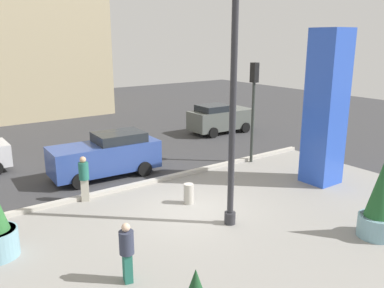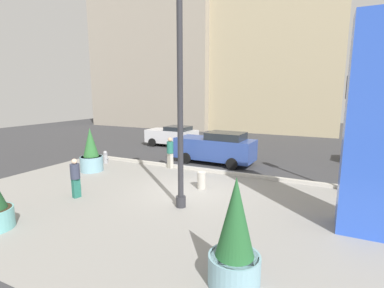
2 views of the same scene
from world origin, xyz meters
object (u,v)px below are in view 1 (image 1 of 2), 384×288
Objects in this scene: car_curb_east at (220,118)px; pedestrian_crossing at (127,250)px; potted_plant_mid_plaza at (379,205)px; pedestrian_on_sidewalk at (84,177)px; lamp_post at (233,110)px; traffic_light_far_side at (253,97)px; car_intersection at (107,155)px; art_pillar_blue at (326,108)px; concrete_bollard at (189,194)px.

car_curb_east reaches higher than pedestrian_crossing.
potted_plant_mid_plaza is 0.58× the size of car_curb_east.
lamp_post is at bearing -55.92° from pedestrian_on_sidewalk.
traffic_light_far_side is at bearing 40.46° from lamp_post.
car_intersection is at bearing 161.30° from traffic_light_far_side.
art_pillar_blue is at bearing -40.64° from car_intersection.
concrete_bollard is at bearing 166.86° from art_pillar_blue.
art_pillar_blue is at bearing -23.35° from pedestrian_on_sidewalk.
car_curb_east is at bearing 51.74° from lamp_post.
traffic_light_far_side reaches higher than potted_plant_mid_plaza.
pedestrian_crossing is at bearing 162.29° from potted_plant_mid_plaza.
car_curb_east is (8.03, 10.18, -2.81)m from lamp_post.
potted_plant_mid_plaza is at bearing -66.83° from car_intersection.
lamp_post is 13.27m from car_curb_east.
traffic_light_far_side is at bearing 95.98° from art_pillar_blue.
art_pillar_blue is (5.64, 0.78, -0.63)m from lamp_post.
concrete_bollard is at bearing 120.31° from potted_plant_mid_plaza.
lamp_post reaches higher than potted_plant_mid_plaza.
lamp_post reaches higher than car_intersection.
lamp_post is 5.19m from potted_plant_mid_plaza.
car_curb_east is at bearing 69.50° from potted_plant_mid_plaza.
traffic_light_far_side is at bearing -115.98° from car_curb_east.
potted_plant_mid_plaza is 0.51× the size of car_intersection.
pedestrian_on_sidewalk reaches higher than pedestrian_crossing.
car_curb_east is at bearing 26.96° from pedestrian_on_sidewalk.
car_curb_east is (8.15, 8.06, 0.54)m from concrete_bollard.
art_pillar_blue is at bearing -13.14° from concrete_bollard.
potted_plant_mid_plaza is 0.51× the size of traffic_light_far_side.
potted_plant_mid_plaza is 7.51m from pedestrian_crossing.
pedestrian_on_sidewalk is at bearing 140.69° from concrete_bollard.
car_intersection reaches higher than pedestrian_on_sidewalk.
art_pillar_blue is 1.31× the size of traffic_light_far_side.
lamp_post is 4.87× the size of pedestrian_crossing.
art_pillar_blue reaches higher than car_intersection.
potted_plant_mid_plaza is 8.32m from traffic_light_far_side.
art_pillar_blue reaches higher than car_curb_east.
concrete_bollard is at bearing -156.32° from traffic_light_far_side.
potted_plant_mid_plaza is at bearing -47.08° from lamp_post.
car_intersection is at bearing 69.08° from pedestrian_crossing.
concrete_bollard is at bearing 37.42° from pedestrian_crossing.
lamp_post is 1.63× the size of car_intersection.
lamp_post is 10.19× the size of concrete_bollard.
car_curb_east is at bearing 44.67° from concrete_bollard.
traffic_light_far_side is at bearing -18.70° from car_intersection.
traffic_light_far_side reaches higher than pedestrian_crossing.
potted_plant_mid_plaza is (3.01, -3.24, -2.71)m from lamp_post.
pedestrian_on_sidewalk reaches higher than concrete_bollard.
car_curb_east is 2.43× the size of pedestrian_on_sidewalk.
car_curb_east is (2.39, 9.40, -2.18)m from art_pillar_blue.
art_pillar_blue reaches higher than traffic_light_far_side.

